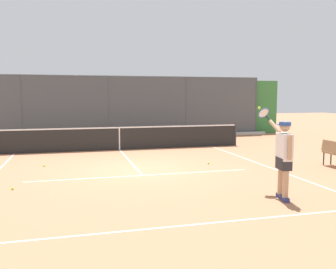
# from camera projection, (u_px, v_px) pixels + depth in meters

# --- Properties ---
(ground_plane) EXTENTS (60.00, 60.00, 0.00)m
(ground_plane) POSITION_uv_depth(u_px,v_px,m) (137.00, 170.00, 11.26)
(ground_plane) COLOR #B27551
(court_line_markings) EXTENTS (8.29, 9.29, 0.01)m
(court_line_markings) POSITION_uv_depth(u_px,v_px,m) (145.00, 178.00, 10.13)
(court_line_markings) COLOR white
(court_line_markings) RESTS_ON ground
(fence_backdrop) EXTENTS (20.20, 1.37, 3.30)m
(fence_backdrop) POSITION_uv_depth(u_px,v_px,m) (108.00, 109.00, 19.90)
(fence_backdrop) COLOR #474C51
(fence_backdrop) RESTS_ON ground
(tennis_net) EXTENTS (10.65, 0.09, 1.07)m
(tennis_net) POSITION_uv_depth(u_px,v_px,m) (119.00, 138.00, 15.29)
(tennis_net) COLOR #2D2D2D
(tennis_net) RESTS_ON ground
(tennis_player) EXTENTS (0.32, 1.44, 2.01)m
(tennis_player) POSITION_uv_depth(u_px,v_px,m) (283.00, 154.00, 7.96)
(tennis_player) COLOR navy
(tennis_player) RESTS_ON ground
(tennis_ball_near_baseline) EXTENTS (0.07, 0.07, 0.07)m
(tennis_ball_near_baseline) POSITION_uv_depth(u_px,v_px,m) (13.00, 189.00, 8.85)
(tennis_ball_near_baseline) COLOR #D6E042
(tennis_ball_near_baseline) RESTS_ON ground
(tennis_ball_near_net) EXTENTS (0.07, 0.07, 0.07)m
(tennis_ball_near_net) POSITION_uv_depth(u_px,v_px,m) (44.00, 166.00, 11.71)
(tennis_ball_near_net) COLOR #CCDB33
(tennis_ball_near_net) RESTS_ON ground
(tennis_ball_by_sideline) EXTENTS (0.07, 0.07, 0.07)m
(tennis_ball_by_sideline) POSITION_uv_depth(u_px,v_px,m) (209.00, 163.00, 12.18)
(tennis_ball_by_sideline) COLOR #D6E042
(tennis_ball_by_sideline) RESTS_ON ground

